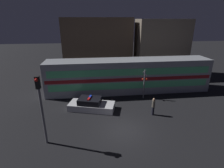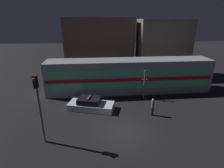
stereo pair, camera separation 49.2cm
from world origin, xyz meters
The scene contains 8 objects.
ground_plane centered at (0.00, 0.00, 0.00)m, with size 120.00×120.00×0.00m, color black.
train centered at (2.20, 8.81, 2.15)m, with size 21.13×3.22×4.30m.
police_car centered at (-2.80, 4.16, 0.53)m, with size 5.15×3.15×1.42m.
pedestrian centered at (3.39, 2.27, 0.94)m, with size 0.31×0.31×1.84m.
crossing_signal_near centered at (3.57, 6.25, 1.97)m, with size 0.68×0.31×3.58m.
traffic_light_corner centered at (-6.32, -0.90, 3.43)m, with size 0.30×0.46×5.51m.
building_left centered at (-1.43, 18.33, 4.70)m, with size 11.26×6.45×9.39m.
building_center centered at (9.16, 15.74, 4.58)m, with size 8.39×4.09×9.16m.
Camera 1 is at (-2.57, -12.70, 9.17)m, focal length 28.00 mm.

